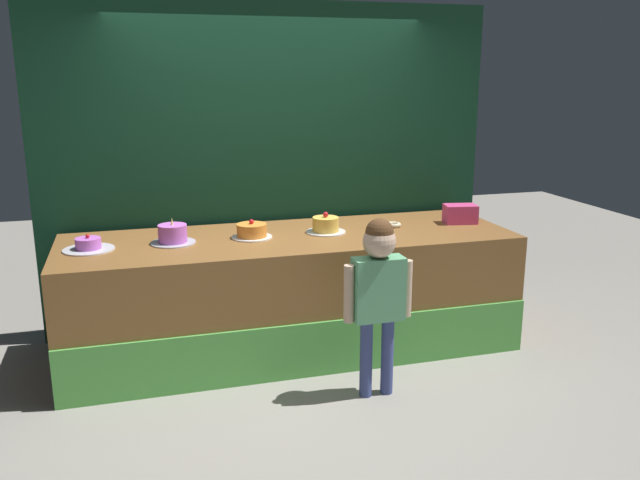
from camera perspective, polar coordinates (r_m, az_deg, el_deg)
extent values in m
plane|color=gray|center=(4.73, -0.89, -11.72)|extent=(12.00, 12.00, 0.00)
cube|color=brown|center=(5.05, -2.56, -4.55)|extent=(3.36, 1.09, 0.89)
cube|color=#59B24C|center=(4.64, -0.87, -9.54)|extent=(3.36, 0.02, 0.40)
cube|color=#113823|center=(5.46, -4.28, 6.25)|extent=(3.70, 0.08, 2.63)
cylinder|color=#3F4C8C|center=(4.37, 4.01, -10.20)|extent=(0.08, 0.08, 0.53)
cylinder|color=#3F4C8C|center=(4.42, 5.85, -9.95)|extent=(0.08, 0.08, 0.53)
cube|color=#66B27F|center=(4.22, 5.07, -4.24)|extent=(0.33, 0.15, 0.41)
cylinder|color=beige|center=(4.16, 2.52, -4.69)|extent=(0.07, 0.07, 0.38)
cylinder|color=beige|center=(4.30, 7.53, -4.18)|extent=(0.07, 0.07, 0.38)
sphere|color=beige|center=(4.13, 5.17, -0.13)|extent=(0.21, 0.21, 0.21)
sphere|color=brown|center=(4.12, 5.18, 0.65)|extent=(0.18, 0.18, 0.18)
cube|color=#E6448A|center=(5.44, 12.06, 2.23)|extent=(0.28, 0.21, 0.15)
torus|color=beige|center=(5.23, 6.37, 1.33)|extent=(0.13, 0.13, 0.03)
cylinder|color=silver|center=(4.79, -19.42, -0.77)|extent=(0.35, 0.35, 0.01)
cylinder|color=#CC66D8|center=(4.78, -19.46, -0.28)|extent=(0.17, 0.17, 0.07)
sphere|color=red|center=(4.77, -19.51, 0.32)|extent=(0.03, 0.03, 0.03)
cylinder|color=silver|center=(4.81, -12.62, -0.22)|extent=(0.32, 0.32, 0.01)
cylinder|color=#CC66D8|center=(4.79, -12.66, 0.56)|extent=(0.20, 0.20, 0.13)
cone|color=#F2E566|center=(4.77, -12.72, 1.62)|extent=(0.02, 0.02, 0.05)
cylinder|color=white|center=(4.88, -5.93, 0.26)|extent=(0.30, 0.30, 0.01)
cylinder|color=orange|center=(4.87, -5.94, 0.85)|extent=(0.22, 0.22, 0.09)
sphere|color=red|center=(4.85, -5.96, 1.60)|extent=(0.04, 0.04, 0.04)
cylinder|color=white|center=(5.01, 0.49, 0.72)|extent=(0.31, 0.31, 0.01)
cylinder|color=#F2BF4C|center=(5.00, 0.49, 1.38)|extent=(0.20, 0.20, 0.11)
sphere|color=red|center=(4.98, 0.49, 2.22)|extent=(0.04, 0.04, 0.04)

